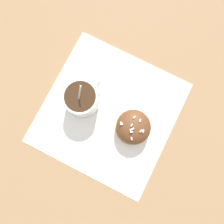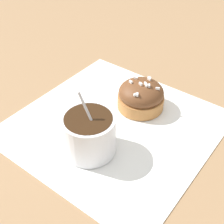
{
  "view_description": "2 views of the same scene",
  "coord_description": "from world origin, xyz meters",
  "views": [
    {
      "loc": [
        -0.04,
        0.07,
        0.56
      ],
      "look_at": [
        -0.01,
        -0.0,
        0.04
      ],
      "focal_mm": 35.0,
      "sensor_mm": 36.0,
      "label": 1
    },
    {
      "loc": [
        0.32,
        0.25,
        0.37
      ],
      "look_at": [
        0.01,
        0.0,
        0.04
      ],
      "focal_mm": 50.0,
      "sensor_mm": 36.0,
      "label": 2
    }
  ],
  "objects": [
    {
      "name": "frosted_pastry",
      "position": [
        -0.07,
        0.01,
        0.03
      ],
      "size": [
        0.09,
        0.09,
        0.06
      ],
      "color": "#B2753D",
      "rests_on": "paper_napkin"
    },
    {
      "name": "paper_napkin",
      "position": [
        0.0,
        0.0,
        0.0
      ],
      "size": [
        0.34,
        0.34,
        0.0
      ],
      "color": "white",
      "rests_on": "ground_plane"
    },
    {
      "name": "ground_plane",
      "position": [
        0.0,
        0.0,
        0.0
      ],
      "size": [
        3.0,
        3.0,
        0.0
      ],
      "primitive_type": "plane",
      "color": "#93704C"
    },
    {
      "name": "coffee_cup",
      "position": [
        0.07,
        0.01,
        0.04
      ],
      "size": [
        0.08,
        0.11,
        0.11
      ],
      "color": "white",
      "rests_on": "paper_napkin"
    }
  ]
}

